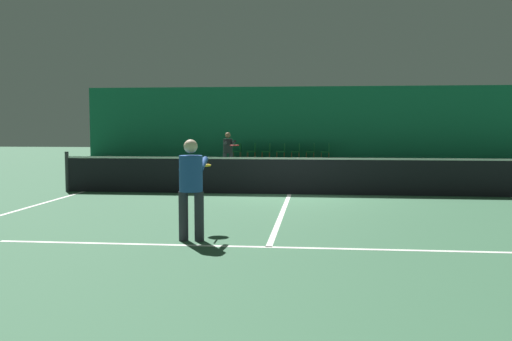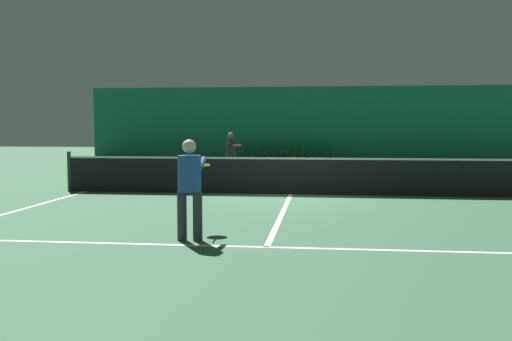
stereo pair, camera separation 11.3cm
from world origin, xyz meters
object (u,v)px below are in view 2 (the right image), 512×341
(tennis_net, at_px, (291,175))
(courtside_chair_4, at_px, (300,150))
(courtside_chair_5, at_px, (315,150))
(courtside_chair_2, at_px, (271,150))
(courtside_chair_0, at_px, (242,150))
(courtside_chair_3, at_px, (286,150))
(courtside_chair_1, at_px, (256,150))
(player_near, at_px, (190,182))
(courtside_chair_6, at_px, (330,151))
(player_far, at_px, (231,149))

(tennis_net, bearing_deg, courtside_chair_4, 91.26)
(courtside_chair_4, xyz_separation_m, courtside_chair_5, (0.76, 0.00, 0.00))
(courtside_chair_2, height_order, courtside_chair_4, same)
(tennis_net, height_order, courtside_chair_0, tennis_net)
(courtside_chair_3, distance_m, courtside_chair_4, 0.76)
(tennis_net, relative_size, courtside_chair_4, 14.29)
(tennis_net, xyz_separation_m, courtside_chair_4, (-0.32, 14.64, -0.03))
(courtside_chair_1, bearing_deg, player_near, 3.80)
(courtside_chair_5, distance_m, courtside_chair_6, 0.76)
(tennis_net, distance_m, courtside_chair_1, 14.87)
(tennis_net, height_order, courtside_chair_4, tennis_net)
(courtside_chair_1, bearing_deg, courtside_chair_0, -90.00)
(player_near, height_order, courtside_chair_6, player_near)
(courtside_chair_2, distance_m, courtside_chair_6, 3.03)
(player_near, xyz_separation_m, courtside_chair_5, (1.66, 20.66, -0.42))
(tennis_net, distance_m, courtside_chair_0, 15.02)
(courtside_chair_3, bearing_deg, courtside_chair_5, 90.00)
(tennis_net, distance_m, courtside_chair_5, 14.65)
(courtside_chair_1, distance_m, courtside_chair_5, 3.03)
(courtside_chair_4, bearing_deg, player_near, -2.49)
(courtside_chair_1, bearing_deg, courtside_chair_5, 90.00)
(courtside_chair_1, bearing_deg, player_far, 0.25)
(courtside_chair_3, relative_size, courtside_chair_6, 1.00)
(player_far, relative_size, courtside_chair_0, 1.80)
(courtside_chair_0, xyz_separation_m, courtside_chair_2, (1.51, 0.00, 0.00))
(courtside_chair_1, relative_size, courtside_chair_2, 1.00)
(courtside_chair_1, relative_size, courtside_chair_4, 1.00)
(courtside_chair_2, bearing_deg, player_near, 1.71)
(courtside_chair_1, height_order, courtside_chair_5, same)
(player_near, relative_size, courtside_chair_1, 1.85)
(courtside_chair_3, distance_m, courtside_chair_6, 2.27)
(courtside_chair_0, relative_size, courtside_chair_5, 1.00)
(courtside_chair_4, bearing_deg, courtside_chair_2, -90.00)
(player_far, height_order, courtside_chair_5, player_far)
(courtside_chair_0, height_order, courtside_chair_2, same)
(courtside_chair_1, xyz_separation_m, courtside_chair_6, (3.79, 0.00, 0.00))
(courtside_chair_3, height_order, courtside_chair_5, same)
(courtside_chair_1, xyz_separation_m, courtside_chair_5, (3.03, 0.00, 0.00))
(player_far, relative_size, courtside_chair_5, 1.80)
(courtside_chair_1, bearing_deg, courtside_chair_2, 90.00)
(courtside_chair_0, height_order, courtside_chair_6, same)
(player_near, distance_m, courtside_chair_4, 20.68)
(tennis_net, xyz_separation_m, courtside_chair_6, (1.19, 14.64, -0.03))
(player_far, xyz_separation_m, courtside_chair_6, (3.75, 8.45, -0.40))
(courtside_chair_2, relative_size, courtside_chair_4, 1.00)
(player_near, distance_m, courtside_chair_6, 20.80)
(player_near, relative_size, courtside_chair_0, 1.85)
(courtside_chair_0, height_order, courtside_chair_1, same)
(courtside_chair_3, relative_size, courtside_chair_4, 1.00)
(tennis_net, xyz_separation_m, courtside_chair_5, (0.43, 14.64, -0.03))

